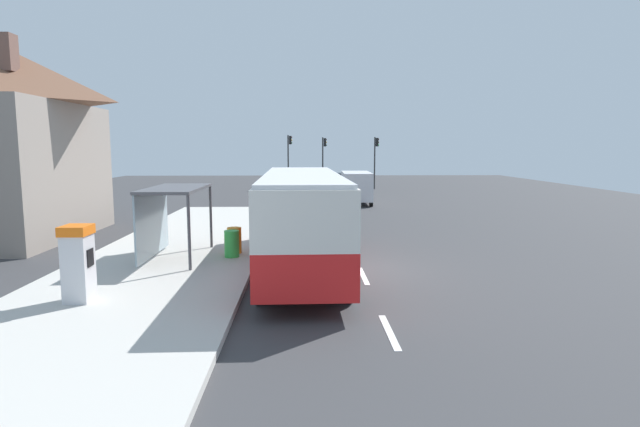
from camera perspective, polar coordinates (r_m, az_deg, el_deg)
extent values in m
cube|color=#38383A|center=(31.14, 1.21, -0.21)|extent=(56.00, 92.00, 0.04)
cube|color=beige|center=(19.82, -15.76, -4.47)|extent=(6.20, 30.00, 0.18)
cube|color=silver|center=(11.70, 7.71, -12.90)|extent=(0.16, 2.20, 0.01)
cube|color=silver|center=(16.44, 4.83, -6.92)|extent=(0.16, 2.20, 0.01)
cube|color=silver|center=(21.30, 3.28, -3.63)|extent=(0.16, 2.20, 0.01)
cube|color=silver|center=(26.21, 2.32, -1.57)|extent=(0.16, 2.20, 0.01)
cube|color=silver|center=(31.15, 1.67, -0.16)|extent=(0.16, 2.20, 0.01)
cube|color=silver|center=(36.10, 1.19, 0.86)|extent=(0.16, 2.20, 0.01)
cube|color=silver|center=(41.07, 0.83, 1.64)|extent=(0.16, 2.20, 0.01)
cube|color=silver|center=(46.05, 0.55, 2.25)|extent=(0.16, 2.20, 0.01)
cube|color=red|center=(17.08, -2.04, -2.69)|extent=(2.71, 11.05, 1.15)
cube|color=silver|center=(16.91, -2.06, 1.65)|extent=(2.71, 11.05, 1.45)
cube|color=silver|center=(16.85, -2.07, 4.27)|extent=(2.58, 10.82, 0.12)
cube|color=black|center=(22.34, -2.26, 2.83)|extent=(2.30, 0.16, 1.22)
cube|color=black|center=(16.44, -6.25, 1.20)|extent=(0.24, 8.58, 1.10)
cylinder|color=black|center=(21.04, -5.27, -2.42)|extent=(0.30, 1.01, 1.00)
cylinder|color=black|center=(21.07, 0.89, -2.38)|extent=(0.30, 1.01, 1.00)
cylinder|color=black|center=(13.62, -6.59, -7.80)|extent=(0.30, 1.01, 1.00)
cylinder|color=black|center=(13.66, 3.00, -7.71)|extent=(0.30, 1.01, 1.00)
cube|color=silver|center=(37.61, 4.05, 3.11)|extent=(2.16, 5.26, 1.96)
cube|color=black|center=(37.59, 4.06, 3.62)|extent=(2.13, 3.18, 0.44)
cylinder|color=black|center=(35.79, 5.70, 1.31)|extent=(0.24, 0.69, 0.68)
cylinder|color=black|center=(35.65, 2.82, 1.31)|extent=(0.24, 0.69, 0.68)
cylinder|color=black|center=(39.75, 5.13, 1.91)|extent=(0.24, 0.69, 0.68)
cylinder|color=black|center=(39.63, 2.53, 1.91)|extent=(0.24, 0.69, 0.68)
cube|color=navy|center=(52.47, 2.50, 3.53)|extent=(1.93, 4.45, 0.60)
cube|color=black|center=(52.63, 2.49, 4.19)|extent=(1.65, 2.42, 0.60)
cylinder|color=black|center=(51.10, 3.59, 3.08)|extent=(0.22, 0.65, 0.64)
cylinder|color=black|center=(50.92, 1.76, 3.08)|extent=(0.22, 0.65, 0.64)
cylinder|color=black|center=(54.07, 3.20, 3.31)|extent=(0.22, 0.65, 0.64)
cylinder|color=black|center=(53.90, 1.47, 3.31)|extent=(0.22, 0.65, 0.64)
cube|color=#B7B7BC|center=(45.79, 3.13, 2.98)|extent=(1.80, 4.40, 0.60)
cube|color=black|center=(45.95, 3.11, 3.75)|extent=(1.59, 2.38, 0.60)
cylinder|color=black|center=(44.41, 4.35, 2.45)|extent=(0.20, 0.64, 0.64)
cylinder|color=black|center=(44.26, 2.23, 2.45)|extent=(0.20, 0.64, 0.64)
cylinder|color=black|center=(47.38, 3.96, 2.75)|extent=(0.20, 0.64, 0.64)
cylinder|color=black|center=(47.25, 1.98, 2.75)|extent=(0.20, 0.64, 0.64)
cube|color=silver|center=(14.32, -25.27, -5.52)|extent=(0.60, 0.70, 1.70)
cube|color=orange|center=(14.15, -25.48, -1.69)|extent=(0.66, 0.76, 0.24)
cube|color=black|center=(14.14, -24.17, -4.49)|extent=(0.03, 0.36, 0.44)
cylinder|color=green|center=(18.52, -9.78, -3.33)|extent=(0.52, 0.52, 0.95)
cylinder|color=orange|center=(19.20, -9.50, -2.95)|extent=(0.52, 0.52, 0.95)
cylinder|color=#2D2D2D|center=(51.42, 6.09, 5.59)|extent=(0.14, 0.14, 5.13)
cube|color=black|center=(51.43, 6.36, 7.88)|extent=(0.24, 0.28, 0.84)
sphere|color=#360606|center=(51.45, 6.50, 8.19)|extent=(0.16, 0.16, 0.16)
sphere|color=#3C2C03|center=(51.45, 6.50, 7.88)|extent=(0.16, 0.16, 0.16)
sphere|color=green|center=(51.44, 6.49, 7.57)|extent=(0.16, 0.16, 0.16)
cylinder|color=#2D2D2D|center=(51.76, -3.56, 5.74)|extent=(0.14, 0.14, 5.34)
cube|color=black|center=(51.74, -3.33, 8.15)|extent=(0.24, 0.28, 0.84)
sphere|color=#360606|center=(51.74, -3.20, 8.46)|extent=(0.16, 0.16, 0.16)
sphere|color=#F2B20C|center=(51.73, -3.19, 8.15)|extent=(0.16, 0.16, 0.16)
sphere|color=black|center=(51.73, -3.19, 7.84)|extent=(0.16, 0.16, 0.16)
cylinder|color=#2D2D2D|center=(52.57, 0.31, 5.66)|extent=(0.14, 0.14, 5.13)
cube|color=black|center=(52.56, 0.55, 7.92)|extent=(0.24, 0.28, 0.84)
sphere|color=#360606|center=(52.57, 0.68, 8.22)|extent=(0.16, 0.16, 0.16)
sphere|color=#F2B20C|center=(52.57, 0.68, 7.92)|extent=(0.16, 0.16, 0.16)
sphere|color=black|center=(52.56, 0.68, 7.61)|extent=(0.16, 0.16, 0.16)
cube|color=brown|center=(25.25, -31.55, 14.99)|extent=(0.70, 0.70, 1.50)
cube|color=#4C4C51|center=(18.57, -15.77, 2.67)|extent=(1.80, 4.00, 0.10)
cube|color=#8CA5B2|center=(18.92, -18.14, -0.99)|extent=(0.06, 3.80, 2.30)
cylinder|color=#4C4C51|center=(16.68, -14.35, -2.03)|extent=(0.10, 0.10, 2.44)
cylinder|color=#4C4C51|center=(20.36, -12.04, -0.31)|extent=(0.10, 0.10, 2.44)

